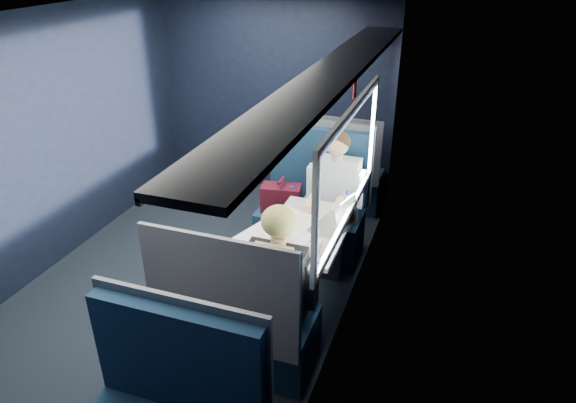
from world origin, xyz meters
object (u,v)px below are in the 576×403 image
(table, at_px, (303,236))
(man, at_px, (334,194))
(seat_bay_near, at_px, (311,210))
(woman, at_px, (281,279))
(laptop, at_px, (338,221))
(bottle_small, at_px, (347,203))
(cup, at_px, (353,204))
(seat_row_front, at_px, (336,175))
(seat_bay_far, at_px, (240,323))

(table, relative_size, man, 0.76)
(seat_bay_near, height_order, man, man)
(woman, bearing_deg, laptop, 75.77)
(bottle_small, xyz_separation_m, cup, (0.03, 0.07, -0.04))
(woman, distance_m, laptop, 0.80)
(woman, bearing_deg, seat_row_front, 95.70)
(seat_bay_near, relative_size, man, 0.95)
(seat_row_front, bearing_deg, seat_bay_near, -90.98)
(seat_row_front, relative_size, bottle_small, 5.85)
(woman, xyz_separation_m, cup, (0.23, 1.15, 0.06))
(seat_bay_near, bearing_deg, seat_row_front, 89.02)
(seat_bay_near, distance_m, laptop, 1.00)
(man, height_order, woman, same)
(seat_row_front, distance_m, man, 1.17)
(cup, bearing_deg, seat_bay_far, -110.05)
(seat_bay_near, height_order, seat_row_front, seat_bay_near)
(table, relative_size, seat_row_front, 0.86)
(seat_bay_far, xyz_separation_m, seat_row_front, (0.00, 2.67, -0.00))
(seat_bay_far, xyz_separation_m, woman, (0.25, 0.17, 0.31))
(laptop, bearing_deg, bottle_small, 90.05)
(laptop, bearing_deg, cup, 84.86)
(seat_bay_near, bearing_deg, woman, -80.40)
(seat_bay_near, relative_size, laptop, 3.22)
(man, distance_m, bottle_small, 0.40)
(laptop, bearing_deg, table, -165.65)
(seat_bay_near, height_order, cup, seat_bay_near)
(table, height_order, cup, cup)
(woman, bearing_deg, man, 90.00)
(seat_bay_far, distance_m, bottle_small, 1.38)
(cup, bearing_deg, laptop, -95.14)
(seat_bay_far, distance_m, cup, 1.45)
(man, bearing_deg, cup, -48.36)
(woman, relative_size, bottle_small, 6.67)
(man, height_order, cup, man)
(cup, bearing_deg, man, 131.64)
(seat_bay_far, height_order, man, man)
(seat_row_front, bearing_deg, cup, -70.51)
(seat_bay_near, height_order, woman, woman)
(seat_bay_far, height_order, laptop, seat_bay_far)
(man, bearing_deg, seat_bay_near, 147.89)
(seat_row_front, bearing_deg, seat_bay_far, -90.00)
(seat_row_front, height_order, woman, woman)
(seat_bay_near, bearing_deg, laptop, -59.91)
(table, relative_size, laptop, 2.56)
(seat_row_front, bearing_deg, woman, -84.30)
(table, bearing_deg, seat_row_front, 95.80)
(man, bearing_deg, bottle_small, -59.37)
(woman, distance_m, cup, 1.17)
(bottle_small, bearing_deg, seat_row_front, 107.34)
(laptop, xyz_separation_m, cup, (0.03, 0.37, -0.02))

